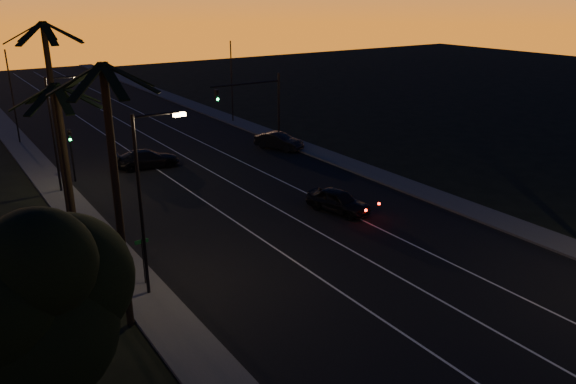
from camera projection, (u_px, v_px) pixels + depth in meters
road at (244, 195)px, 41.08m from camera, size 20.00×170.00×0.01m
sidewalk_left at (89, 227)px, 35.20m from camera, size 2.40×170.00×0.16m
sidewalk_right at (361, 169)px, 46.91m from camera, size 2.40×170.00×0.16m
lane_stripe_left at (207, 203)px, 39.51m from camera, size 0.12×160.00×0.01m
lane_stripe_mid at (250, 193)px, 41.34m from camera, size 0.12×160.00×0.01m
lane_stripe_right at (289, 185)px, 43.16m from camera, size 0.12×160.00×0.01m
bushy_tree at (37, 304)px, 17.22m from camera, size 6.30×5.30×8.30m
palm_near at (114, 174)px, 22.71m from camera, size 4.25×4.16×11.53m
palm_mid at (66, 161)px, 27.37m from camera, size 4.25×4.16×10.03m
palm_far at (55, 110)px, 32.14m from camera, size 4.25×4.16×12.53m
streetlight_left_near at (146, 192)px, 25.86m from camera, size 2.55×0.26×9.00m
streetlight_left_far at (57, 125)px, 40.05m from camera, size 2.55×0.26×8.50m
street_sign at (143, 256)px, 27.83m from camera, size 0.70×0.06×2.60m
signal_mast at (257, 99)px, 51.02m from camera, size 7.10×0.41×7.00m
signal_post at (71, 146)px, 42.96m from camera, size 0.28×0.37×4.20m
far_pole_left at (13, 98)px, 53.39m from camera, size 0.14×0.14×9.00m
far_pole_right at (232, 82)px, 62.54m from camera, size 0.14×0.14×9.00m
lead_car at (338, 201)px, 37.67m from camera, size 3.03×5.33×1.55m
right_car at (279, 141)px, 52.76m from camera, size 3.39×4.92×1.54m
cross_car at (147, 159)px, 47.22m from camera, size 5.55×3.04×1.52m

